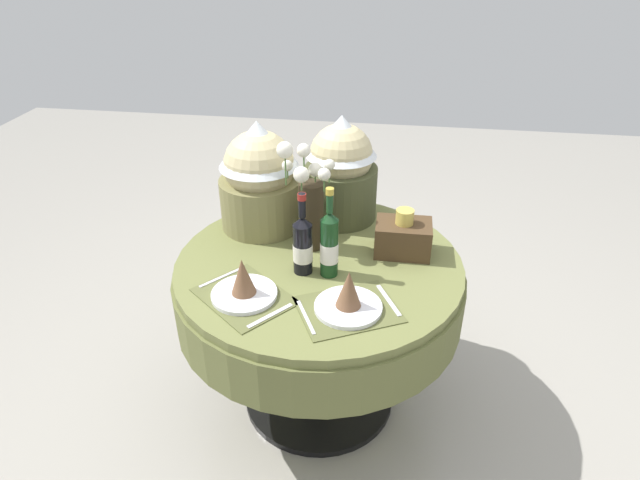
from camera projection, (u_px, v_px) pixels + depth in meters
ground at (319, 396)px, 2.58m from camera, size 8.00×8.00×0.00m
dining_table at (319, 292)px, 2.27m from camera, size 1.18×1.18×0.76m
place_setting_left at (244, 286)px, 1.96m from camera, size 0.43×0.42×0.16m
place_setting_right at (348, 299)px, 1.89m from camera, size 0.42×0.38×0.16m
flower_vase at (309, 201)px, 2.18m from camera, size 0.22×0.16×0.46m
wine_bottle_left at (303, 244)px, 2.07m from camera, size 0.08×0.08×0.33m
wine_bottle_rear at (329, 244)px, 2.04m from camera, size 0.07×0.07×0.36m
gift_tub_back_left at (260, 173)px, 2.32m from camera, size 0.36×0.36×0.48m
gift_tub_back_centre at (341, 166)px, 2.39m from camera, size 0.33×0.33×0.48m
woven_basket_side_right at (403, 237)px, 2.21m from camera, size 0.22×0.16×0.19m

